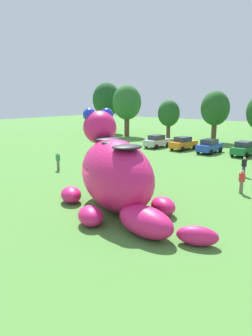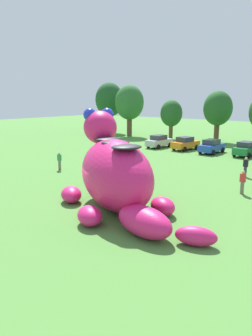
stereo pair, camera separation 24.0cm
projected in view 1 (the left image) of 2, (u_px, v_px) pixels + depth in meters
The scene contains 15 objects.
ground_plane at pixel (91, 206), 20.20m from camera, with size 160.00×160.00×0.00m, color #4C8438.
giant_inflatable_creature at pixel (116, 174), 19.35m from camera, with size 11.77×8.07×6.01m.
car_silver at pixel (157, 141), 43.68m from camera, with size 2.20×4.23×1.72m.
car_orange at pixel (183, 143), 41.73m from camera, with size 2.40×4.31×1.72m.
car_blue at pixel (210, 146), 39.28m from camera, with size 2.05×4.16×1.72m.
car_green at pixel (244, 149), 37.38m from camera, with size 2.10×4.18×1.72m.
tree_far_left at pixel (107, 100), 61.24m from camera, with size 5.38×5.38×9.55m.
tree_left at pixel (127, 103), 55.72m from camera, with size 5.02×5.02×8.91m.
tree_mid_left at pixel (169, 114), 52.20m from camera, with size 3.58×3.58×6.35m.
tree_centre_left at pixel (215, 109), 48.65m from camera, with size 4.36×4.36×7.74m.
spectator_near_inflatable at pixel (58, 161), 30.04m from camera, with size 0.38×0.26×1.71m.
spectator_mid_field at pixel (124, 161), 29.95m from camera, with size 0.38×0.26×1.71m.
spectator_by_cars at pixel (91, 171), 26.08m from camera, with size 0.38×0.26×1.71m.
spectator_wandering at pixel (244, 167), 27.62m from camera, with size 0.38×0.26×1.71m.
spectator_far_side at pixel (242, 182), 22.63m from camera, with size 0.38×0.26×1.71m.
Camera 1 is at (13.73, -13.61, 6.70)m, focal length 34.10 mm.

